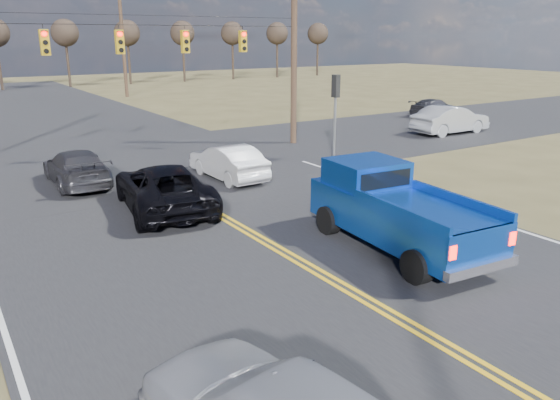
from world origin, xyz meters
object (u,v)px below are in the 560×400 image
cross_car_east_near (450,120)px  cross_car_east_far (434,107)px  pickup_truck (394,210)px  black_suv (164,187)px  white_car_queue (228,162)px  dgrey_car_queue (76,168)px

cross_car_east_near → cross_car_east_far: 7.64m
pickup_truck → cross_car_east_near: pickup_truck is taller
pickup_truck → black_suv: bearing=126.3°
white_car_queue → dgrey_car_queue: (-5.34, 2.36, -0.01)m
black_suv → white_car_queue: 4.47m
pickup_truck → dgrey_car_queue: pickup_truck is taller
pickup_truck → black_suv: 7.69m
cross_car_east_far → black_suv: bearing=106.6°
black_suv → white_car_queue: size_ratio=1.31×
black_suv → cross_car_east_far: (24.73, 10.55, -0.16)m
white_car_queue → cross_car_east_near: 16.14m
black_suv → dgrey_car_queue: (-1.63, 4.86, -0.08)m
cross_car_east_far → cross_car_east_near: bearing=132.2°
dgrey_car_queue → cross_car_east_far: size_ratio=1.12×
white_car_queue → cross_car_east_near: size_ratio=0.84×
pickup_truck → dgrey_car_queue: bearing=121.2°
black_suv → cross_car_east_near: bearing=-157.2°
cross_car_east_near → cross_car_east_far: cross_car_east_near is taller
pickup_truck → white_car_queue: (-0.27, 9.07, -0.36)m
pickup_truck → dgrey_car_queue: 12.74m
pickup_truck → cross_car_east_near: bearing=41.1°
pickup_truck → white_car_queue: bearing=96.8°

